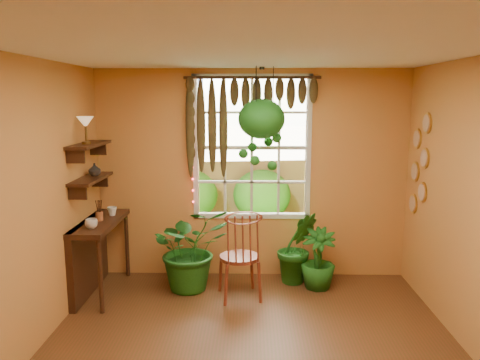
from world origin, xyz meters
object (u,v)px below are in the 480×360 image
object	(u,v)px
windsor_chair	(240,269)
potted_plant_mid	(297,247)
potted_plant_left	(191,248)
hanging_basket	(261,126)
counter_ledge	(92,249)

from	to	relation	value
windsor_chair	potted_plant_mid	size ratio (longest dim) A/B	1.35
potted_plant_mid	potted_plant_left	bearing A→B (deg)	-170.01
potted_plant_left	hanging_basket	bearing A→B (deg)	14.91
hanging_basket	potted_plant_mid	bearing A→B (deg)	0.56
counter_ledge	potted_plant_mid	bearing A→B (deg)	8.61
counter_ledge	potted_plant_left	world-z (taller)	potted_plant_left
counter_ledge	potted_plant_left	distance (m)	1.17
counter_ledge	windsor_chair	xyz separation A→B (m)	(1.78, -0.12, -0.19)
counter_ledge	potted_plant_left	xyz separation A→B (m)	(1.16, 0.14, -0.03)
counter_ledge	windsor_chair	world-z (taller)	windsor_chair
potted_plant_left	counter_ledge	bearing A→B (deg)	-172.98
counter_ledge	windsor_chair	bearing A→B (deg)	-3.99
potted_plant_left	potted_plant_mid	xyz separation A→B (m)	(1.33, 0.23, -0.06)
potted_plant_left	hanging_basket	distance (m)	1.72
counter_ledge	potted_plant_mid	distance (m)	2.52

